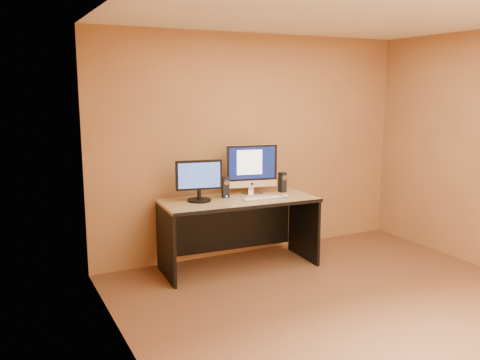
{
  "coord_description": "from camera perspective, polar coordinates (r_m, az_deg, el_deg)",
  "views": [
    {
      "loc": [
        -2.86,
        -3.32,
        1.98
      ],
      "look_at": [
        -0.48,
        1.43,
        1.01
      ],
      "focal_mm": 38.0,
      "sensor_mm": 36.0,
      "label": 1
    }
  ],
  "objects": [
    {
      "name": "floor",
      "position": [
        4.81,
        13.25,
        -14.26
      ],
      "size": [
        4.0,
        4.0,
        0.0
      ],
      "primitive_type": "plane",
      "color": "brown",
      "rests_on": "ground"
    },
    {
      "name": "walls",
      "position": [
        4.44,
        13.94,
        1.22
      ],
      "size": [
        4.0,
        4.0,
        2.6
      ],
      "primitive_type": null,
      "color": "#AD7745",
      "rests_on": "ground"
    },
    {
      "name": "ceiling",
      "position": [
        4.43,
        14.7,
        18.07
      ],
      "size": [
        4.0,
        4.0,
        0.0
      ],
      "primitive_type": "plane",
      "color": "white",
      "rests_on": "walls"
    },
    {
      "name": "desk",
      "position": [
        5.65,
        -0.14,
        -6.01
      ],
      "size": [
        1.73,
        0.84,
        0.78
      ],
      "primitive_type": null,
      "rotation": [
        0.0,
        0.0,
        -0.06
      ],
      "color": "tan",
      "rests_on": "ground"
    },
    {
      "name": "imac",
      "position": [
        5.75,
        1.4,
        1.23
      ],
      "size": [
        0.63,
        0.33,
        0.58
      ],
      "primitive_type": null,
      "rotation": [
        0.0,
        0.0,
        -0.19
      ],
      "color": "silver",
      "rests_on": "desk"
    },
    {
      "name": "second_monitor",
      "position": [
        5.42,
        -4.63,
        -0.1
      ],
      "size": [
        0.55,
        0.35,
        0.44
      ],
      "primitive_type": null,
      "rotation": [
        0.0,
        0.0,
        -0.2
      ],
      "color": "black",
      "rests_on": "desk"
    },
    {
      "name": "speaker_left",
      "position": [
        5.61,
        -1.64,
        -0.81
      ],
      "size": [
        0.08,
        0.09,
        0.23
      ],
      "primitive_type": null,
      "rotation": [
        0.0,
        0.0,
        -0.15
      ],
      "color": "black",
      "rests_on": "desk"
    },
    {
      "name": "speaker_right",
      "position": [
        5.92,
        4.79,
        -0.25
      ],
      "size": [
        0.08,
        0.08,
        0.23
      ],
      "primitive_type": null,
      "rotation": [
        0.0,
        0.0,
        0.07
      ],
      "color": "black",
      "rests_on": "desk"
    },
    {
      "name": "keyboard",
      "position": [
        5.55,
        2.56,
        -2.05
      ],
      "size": [
        0.46,
        0.14,
        0.02
      ],
      "primitive_type": "cube",
      "rotation": [
        0.0,
        0.0,
        -0.05
      ],
      "color": "silver",
      "rests_on": "desk"
    },
    {
      "name": "mouse",
      "position": [
        5.65,
        5.07,
        -1.76
      ],
      "size": [
        0.07,
        0.11,
        0.04
      ],
      "primitive_type": "ellipsoid",
      "rotation": [
        0.0,
        0.0,
        0.06
      ],
      "color": "silver",
      "rests_on": "desk"
    },
    {
      "name": "cable_a",
      "position": [
        5.91,
        1.61,
        -1.33
      ],
      "size": [
        0.12,
        0.21,
        0.01
      ],
      "primitive_type": "cylinder",
      "rotation": [
        1.57,
        0.0,
        0.49
      ],
      "color": "black",
      "rests_on": "desk"
    },
    {
      "name": "cable_b",
      "position": [
        5.94,
        0.76,
        -1.26
      ],
      "size": [
        0.1,
        0.17,
        0.01
      ],
      "primitive_type": "cylinder",
      "rotation": [
        1.57,
        0.0,
        -0.53
      ],
      "color": "black",
      "rests_on": "desk"
    }
  ]
}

